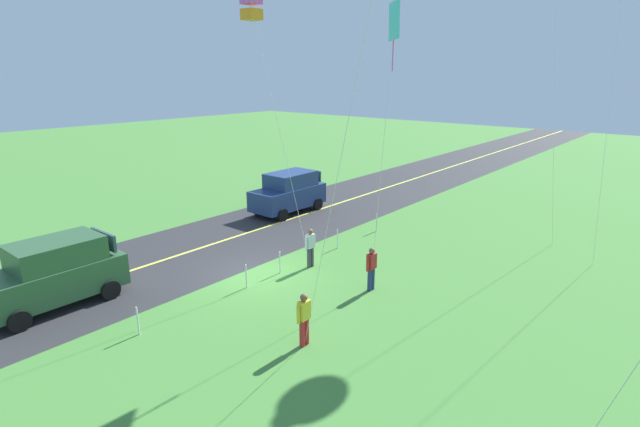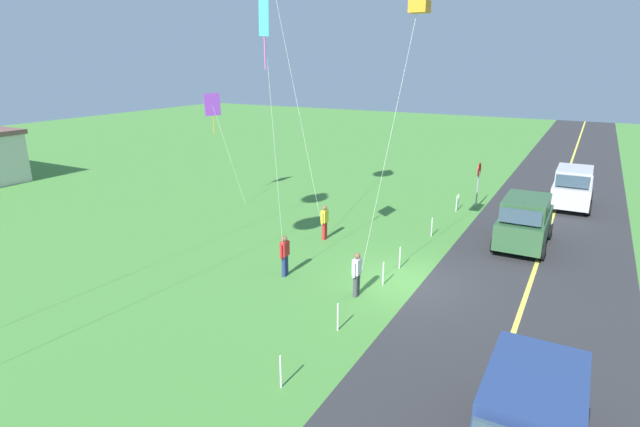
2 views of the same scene
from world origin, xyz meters
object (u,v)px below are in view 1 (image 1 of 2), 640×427
kite_red_low (394,26)px  kite_blue_mid (252,8)px  person_adult_companion (310,247)px  person_child_watcher (304,318)px  car_suv_foreground (54,273)px  person_adult_near (371,267)px  car_parked_west_near (289,192)px

kite_red_low → kite_blue_mid: size_ratio=0.97×
person_adult_companion → kite_blue_mid: kite_blue_mid is taller
person_child_watcher → kite_red_low: (-5.38, -0.75, 8.12)m
person_adult_companion → car_suv_foreground: bearing=-56.7°
person_adult_companion → person_adult_near: bearing=57.5°
person_adult_near → person_adult_companion: 3.09m
person_child_watcher → kite_red_low: size_ratio=0.16×
person_adult_companion → person_child_watcher: (4.54, 3.70, 0.00)m
car_parked_west_near → person_adult_near: bearing=59.1°
kite_red_low → car_parked_west_near: bearing=-116.1°
car_suv_foreground → person_adult_companion: car_suv_foreground is taller
car_parked_west_near → person_child_watcher: bearing=45.1°
person_adult_near → person_child_watcher: size_ratio=1.00×
kite_red_low → person_child_watcher: bearing=7.9°
car_suv_foreground → kite_blue_mid: (-6.35, 3.17, 8.49)m
car_suv_foreground → person_child_watcher: (-3.42, 8.04, -0.29)m
car_suv_foreground → kite_blue_mid: size_ratio=0.44×
person_adult_companion → kite_red_low: kite_red_low is taller
car_parked_west_near → person_adult_near: size_ratio=2.75×
person_child_watcher → car_suv_foreground: bearing=-162.8°
person_child_watcher → kite_blue_mid: (-2.93, -4.88, 8.78)m
car_suv_foreground → kite_red_low: size_ratio=0.45×
car_suv_foreground → person_adult_companion: bearing=151.4°
kite_red_low → kite_blue_mid: (2.45, -4.13, 0.66)m
person_child_watcher → kite_blue_mid: kite_blue_mid is taller
car_suv_foreground → person_adult_near: car_suv_foreground is taller
person_adult_companion → kite_blue_mid: (1.61, -1.18, 8.78)m
car_parked_west_near → person_adult_companion: size_ratio=2.75×
car_suv_foreground → person_child_watcher: size_ratio=2.75×
person_adult_near → person_child_watcher: (4.30, 0.61, 0.00)m
car_suv_foreground → kite_red_low: 13.86m
car_parked_west_near → person_child_watcher: (9.84, 9.87, -0.29)m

